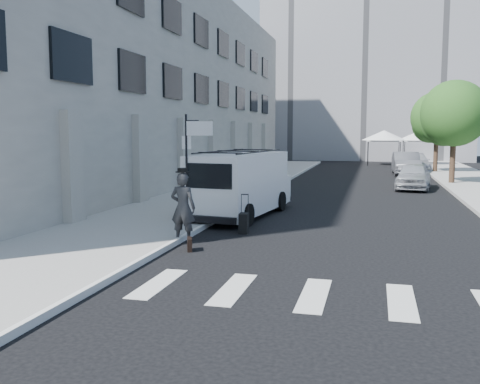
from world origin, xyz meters
The scene contains 17 objects.
ground centered at (0.00, 0.00, 0.00)m, with size 120.00×120.00×0.00m, color black.
sidewalk_left centered at (-4.25, 16.00, 0.07)m, with size 4.50×48.00×0.15m, color gray.
sidewalk_right centered at (9.00, 20.00, 0.07)m, with size 4.00×56.00×0.15m, color gray.
building_left centered at (-11.50, 18.00, 6.00)m, with size 10.00×44.00×12.00m, color gray.
building_far centered at (2.00, 50.00, 12.50)m, with size 22.00×12.00×25.00m, color slate.
sign_pole centered at (-2.36, 3.20, 2.65)m, with size 1.03×0.07×3.50m.
tree_near centered at (7.50, 20.15, 3.97)m, with size 3.80×3.83×6.03m.
tree_far centered at (7.50, 29.15, 3.97)m, with size 3.80×3.83×6.03m.
tent_left centered at (4.00, 38.00, 2.71)m, with size 4.00×4.00×3.20m.
tent_right centered at (7.20, 38.50, 2.71)m, with size 4.00×4.00×3.20m.
businessman centered at (-1.90, 0.94, 0.99)m, with size 0.72×0.47×1.98m, color #2F3032.
briefcase centered at (-1.39, 0.03, 0.17)m, with size 0.12×0.44×0.34m, color black.
suitcase centered at (-0.59, 2.73, 0.32)m, with size 0.30×0.45×1.19m.
cargo_van centered at (-1.47, 6.02, 1.19)m, with size 2.72×6.31×2.30m.
parked_car_a centered at (5.28, 17.07, 0.72)m, with size 1.69×4.20×1.43m, color #A3A6AB.
parked_car_b centered at (5.41, 26.95, 0.82)m, with size 1.73×4.97×1.64m, color #53555A.
parked_car_c centered at (6.33, 30.59, 0.70)m, with size 1.96×4.83×1.40m, color #B5B7BE.
Camera 1 is at (3.26, -12.95, 3.11)m, focal length 40.00 mm.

